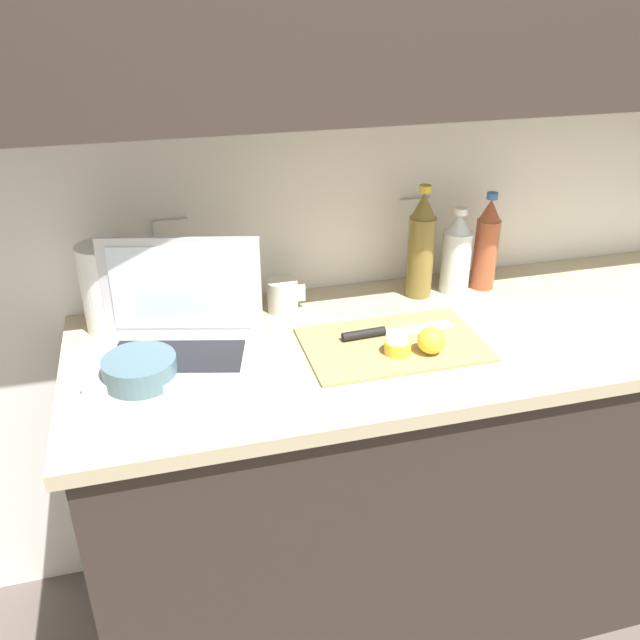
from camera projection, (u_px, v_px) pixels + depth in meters
ground_plane at (418, 584)px, 2.12m from camera, size 12.00×12.00×0.00m
wall_back at (421, 43)px, 1.62m from camera, size 5.20×0.38×2.60m
counter_unit at (435, 466)px, 1.91m from camera, size 1.84×0.65×0.91m
laptop at (179, 330)px, 1.57m from camera, size 0.42×0.34×0.26m
cutting_board at (393, 344)px, 1.63m from camera, size 0.43×0.27×0.01m
knife at (379, 333)px, 1.66m from camera, size 0.29×0.05×0.02m
lemon_half_cut at (398, 347)px, 1.58m from camera, size 0.06×0.06×0.03m
lemon_whole_beside at (431, 340)px, 1.57m from camera, size 0.07×0.07×0.07m
bottle_green_soda at (486, 245)px, 1.87m from camera, size 0.07×0.07×0.28m
bottle_oil_tall at (456, 254)px, 1.86m from camera, size 0.08×0.08×0.24m
bottle_water_clear at (421, 246)px, 1.82m from camera, size 0.07×0.07×0.31m
measuring_cup at (283, 295)px, 1.78m from camera, size 0.10×0.08×0.09m
bowl_white at (140, 370)px, 1.48m from camera, size 0.16×0.16×0.06m
paper_towel_roll at (107, 288)px, 1.66m from camera, size 0.13×0.13×0.22m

